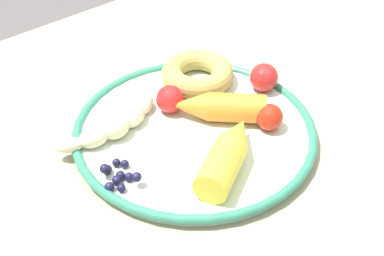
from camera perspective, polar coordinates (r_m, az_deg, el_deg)
The scene contains 10 objects.
dining_table at distance 0.82m, azimuth 2.69°, elevation -5.21°, with size 1.04×0.78×0.77m.
plate at distance 0.72m, azimuth -0.00°, elevation -0.18°, with size 0.32×0.32×0.02m.
banana at distance 0.71m, azimuth -8.18°, elevation 0.16°, with size 0.16×0.05×0.03m.
carrot_orange at distance 0.72m, azimuth 2.67°, elevation 2.17°, with size 0.12×0.11×0.04m.
carrot_yellow at distance 0.65m, azimuth 3.71°, elevation -2.64°, with size 0.13×0.10×0.04m.
donut at distance 0.79m, azimuth 0.57°, elevation 5.62°, with size 0.10×0.10×0.03m, color tan.
blueberry_pile at distance 0.65m, azimuth -7.62°, elevation -4.83°, with size 0.05×0.05×0.02m.
tomato_near at distance 0.71m, azimuth 8.00°, elevation 1.12°, with size 0.04×0.04×0.04m, color red.
tomato_mid at distance 0.78m, azimuth 7.43°, elevation 5.20°, with size 0.04×0.04×0.04m, color red.
tomato_far at distance 0.74m, azimuth -2.29°, elevation 3.01°, with size 0.04×0.04×0.04m, color red.
Camera 1 is at (-0.40, -0.42, 1.24)m, focal length 51.65 mm.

